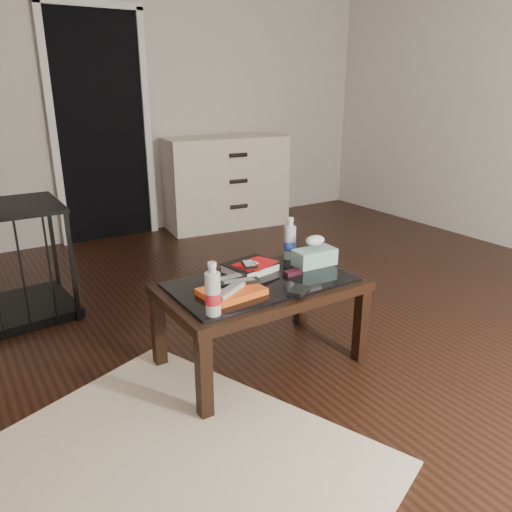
% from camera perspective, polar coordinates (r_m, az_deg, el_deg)
% --- Properties ---
extents(ground, '(5.00, 5.00, 0.00)m').
position_cam_1_polar(ground, '(3.07, 5.19, -8.02)').
color(ground, black).
rests_on(ground, ground).
extents(room_shell, '(5.00, 5.00, 5.00)m').
position_cam_1_polar(room_shell, '(2.74, 6.29, 23.65)').
color(room_shell, '#BBB6AD').
rests_on(room_shell, ground).
extents(doorway, '(0.90, 0.08, 2.07)m').
position_cam_1_polar(doorway, '(4.81, -17.28, 13.90)').
color(doorway, black).
rests_on(doorway, ground).
extents(coffee_table, '(1.00, 0.60, 0.46)m').
position_cam_1_polar(coffee_table, '(2.53, 0.55, -4.19)').
color(coffee_table, black).
rests_on(coffee_table, ground).
extents(dresser, '(1.25, 0.63, 0.90)m').
position_cam_1_polar(dresser, '(5.09, -3.51, 8.43)').
color(dresser, silver).
rests_on(dresser, ground).
extents(magazines, '(0.30, 0.23, 0.03)m').
position_cam_1_polar(magazines, '(2.35, -2.81, -4.07)').
color(magazines, '#ED5616').
rests_on(magazines, coffee_table).
extents(remote_silver, '(0.20, 0.14, 0.02)m').
position_cam_1_polar(remote_silver, '(2.30, -2.99, -3.87)').
color(remote_silver, '#AEAFB3').
rests_on(remote_silver, magazines).
extents(remote_black_front, '(0.21, 0.09, 0.02)m').
position_cam_1_polar(remote_black_front, '(2.39, -1.98, -2.98)').
color(remote_black_front, black).
rests_on(remote_black_front, magazines).
extents(remote_black_back, '(0.20, 0.05, 0.02)m').
position_cam_1_polar(remote_black_back, '(2.42, -3.31, -2.64)').
color(remote_black_back, black).
rests_on(remote_black_back, magazines).
extents(textbook, '(0.28, 0.24, 0.05)m').
position_cam_1_polar(textbook, '(2.62, -0.65, -1.30)').
color(textbook, black).
rests_on(textbook, coffee_table).
extents(dvd_mailers, '(0.21, 0.17, 0.01)m').
position_cam_1_polar(dvd_mailers, '(2.60, -0.35, -0.87)').
color(dvd_mailers, red).
rests_on(dvd_mailers, textbook).
extents(ipod, '(0.09, 0.12, 0.02)m').
position_cam_1_polar(ipod, '(2.56, -0.79, -0.93)').
color(ipod, black).
rests_on(ipod, dvd_mailers).
extents(flip_phone, '(0.09, 0.05, 0.02)m').
position_cam_1_polar(flip_phone, '(2.59, 4.19, -1.89)').
color(flip_phone, black).
rests_on(flip_phone, coffee_table).
extents(wallet, '(0.14, 0.12, 0.02)m').
position_cam_1_polar(wallet, '(2.38, 4.87, -3.96)').
color(wallet, black).
rests_on(wallet, coffee_table).
extents(water_bottle_left, '(0.07, 0.07, 0.24)m').
position_cam_1_polar(water_bottle_left, '(2.12, -4.97, -3.74)').
color(water_bottle_left, silver).
rests_on(water_bottle_left, coffee_table).
extents(water_bottle_right, '(0.07, 0.07, 0.24)m').
position_cam_1_polar(water_bottle_right, '(2.79, 3.91, 2.04)').
color(water_bottle_right, silver).
rests_on(water_bottle_right, coffee_table).
extents(tissue_box, '(0.24, 0.13, 0.09)m').
position_cam_1_polar(tissue_box, '(2.73, 6.69, -0.11)').
color(tissue_box, '#238275').
rests_on(tissue_box, coffee_table).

